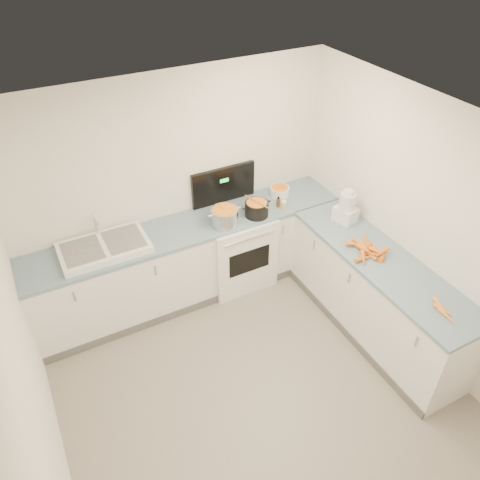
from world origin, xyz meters
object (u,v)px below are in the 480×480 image
black_pot (257,210)px  mixing_bowl (279,191)px  sink (104,247)px  steel_pot (225,218)px  extract_bottle (278,203)px  spice_jar (284,206)px  food_processor (346,208)px  stove (236,246)px

black_pot → mixing_bowl: size_ratio=1.13×
sink → steel_pot: bearing=-7.0°
steel_pot → extract_bottle: bearing=2.8°
spice_jar → sink: bearing=174.5°
steel_pot → food_processor: bearing=-24.5°
sink → extract_bottle: 1.94m
black_pot → spice_jar: size_ratio=3.00×
sink → stove: bearing=-0.6°
black_pot → food_processor: bearing=-33.9°
extract_bottle → sink: bearing=176.4°
spice_jar → food_processor: bearing=-47.2°
spice_jar → food_processor: (0.46, -0.50, 0.12)m
black_pot → food_processor: size_ratio=0.69×
stove → food_processor: size_ratio=3.63×
black_pot → extract_bottle: 0.30m
sink → extract_bottle: (1.94, -0.12, 0.02)m
black_pot → mixing_bowl: 0.50m
stove → sink: size_ratio=1.58×
stove → sink: stove is taller
stove → steel_pot: stove is taller
mixing_bowl → spice_jar: (-0.11, -0.27, -0.01)m
extract_bottle → food_processor: (0.49, -0.57, 0.11)m
stove → extract_bottle: 0.72m
sink → spice_jar: (1.96, -0.19, 0.01)m
stove → extract_bottle: stove is taller
steel_pot → sink: bearing=173.0°
black_pot → food_processor: food_processor is taller
stove → steel_pot: (-0.20, -0.14, 0.55)m
mixing_bowl → spice_jar: size_ratio=2.66×
steel_pot → mixing_bowl: 0.86m
food_processor → sink: bearing=164.1°
mixing_bowl → spice_jar: mixing_bowl is taller
mixing_bowl → spice_jar: bearing=-112.6°
spice_jar → mixing_bowl: bearing=67.4°
sink → mixing_bowl: bearing=2.2°
spice_jar → food_processor: size_ratio=0.23×
stove → black_pot: stove is taller
stove → food_processor: (0.98, -0.67, 0.63)m
extract_bottle → spice_jar: (0.03, -0.07, -0.01)m
food_processor → stove: bearing=145.4°
mixing_bowl → sink: bearing=-177.8°
stove → mixing_bowl: bearing=8.8°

